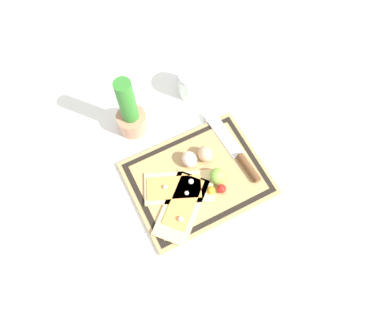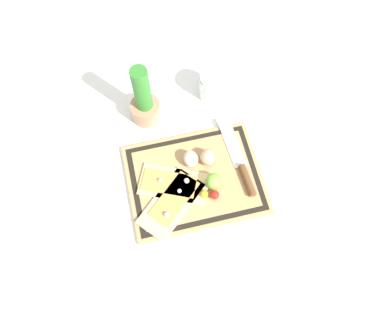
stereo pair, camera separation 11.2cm
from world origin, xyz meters
TOP-DOWN VIEW (x-y plane):
  - ground_plane at (0.00, 0.00)m, footprint 6.00×6.00m
  - cutting_board at (0.00, 0.00)m, footprint 0.40×0.31m
  - pizza_slice_near at (-0.08, -0.06)m, footprint 0.22×0.22m
  - pizza_slice_far at (-0.07, -0.00)m, footprint 0.23×0.17m
  - knife at (0.15, -0.00)m, footprint 0.05×0.28m
  - egg_brown at (0.05, 0.05)m, footprint 0.04×0.05m
  - egg_pink at (0.00, 0.06)m, footprint 0.04×0.05m
  - lime at (0.05, -0.03)m, footprint 0.05×0.05m
  - cherry_tomato_red at (0.04, -0.07)m, footprint 0.03×0.03m
  - cherry_tomato_yellow at (0.01, -0.06)m, footprint 0.02×0.02m
  - herb_pot at (-0.10, 0.26)m, footprint 0.09×0.09m
  - sauce_jar at (0.13, 0.29)m, footprint 0.09×0.09m

SIDE VIEW (x-z plane):
  - ground_plane at x=0.00m, z-range 0.00..0.00m
  - cutting_board at x=0.00m, z-range 0.00..0.02m
  - pizza_slice_near at x=-0.08m, z-range 0.01..0.03m
  - pizza_slice_far at x=-0.07m, z-range 0.01..0.03m
  - knife at x=0.15m, z-range 0.01..0.04m
  - cherry_tomato_yellow at x=0.01m, z-range 0.02..0.04m
  - cherry_tomato_red at x=0.04m, z-range 0.02..0.04m
  - egg_brown at x=0.05m, z-range 0.02..0.06m
  - egg_pink at x=0.00m, z-range 0.02..0.06m
  - lime at x=0.05m, z-range 0.02..0.06m
  - sauce_jar at x=0.13m, z-range -0.01..0.09m
  - herb_pot at x=-0.10m, z-range -0.04..0.20m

